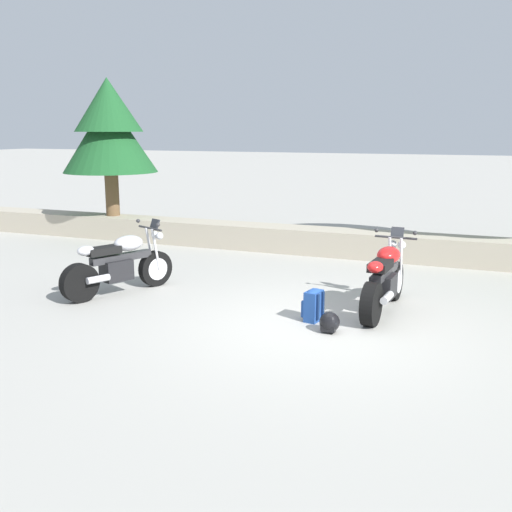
% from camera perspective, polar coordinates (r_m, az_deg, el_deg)
% --- Properties ---
extents(ground_plane, '(120.00, 120.00, 0.00)m').
position_cam_1_polar(ground_plane, '(8.38, 6.05, -6.70)').
color(ground_plane, '#A3A099').
extents(stone_wall, '(36.00, 0.80, 0.55)m').
position_cam_1_polar(stone_wall, '(12.86, 11.86, 1.00)').
color(stone_wall, '#A89E89').
rests_on(stone_wall, ground).
extents(motorcycle_silver_near_left, '(1.08, 1.94, 1.18)m').
position_cam_1_polar(motorcycle_silver_near_left, '(10.10, -12.91, -0.84)').
color(motorcycle_silver_near_left, black).
rests_on(motorcycle_silver_near_left, ground).
extents(motorcycle_red_centre, '(0.67, 2.07, 1.18)m').
position_cam_1_polar(motorcycle_red_centre, '(9.08, 12.28, -2.26)').
color(motorcycle_red_centre, black).
rests_on(motorcycle_red_centre, ground).
extents(rider_backpack, '(0.30, 0.33, 0.47)m').
position_cam_1_polar(rider_backpack, '(8.53, 5.52, -4.65)').
color(rider_backpack, navy).
rests_on(rider_backpack, ground).
extents(rider_helmet, '(0.28, 0.28, 0.28)m').
position_cam_1_polar(rider_helmet, '(8.11, 7.07, -6.35)').
color(rider_helmet, black).
rests_on(rider_helmet, ground).
extents(pine_tree_far_left, '(2.32, 2.32, 3.38)m').
position_cam_1_polar(pine_tree_far_left, '(15.37, -13.96, 11.86)').
color(pine_tree_far_left, brown).
rests_on(pine_tree_far_left, stone_wall).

